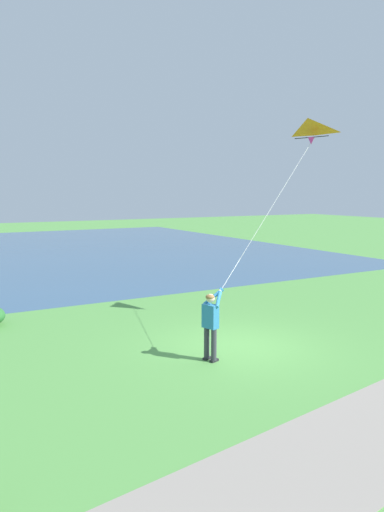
{
  "coord_description": "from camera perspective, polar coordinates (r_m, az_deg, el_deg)",
  "views": [
    {
      "loc": [
        -10.5,
        7.42,
        4.25
      ],
      "look_at": [
        -0.29,
        1.64,
        2.68
      ],
      "focal_mm": 33.47,
      "sensor_mm": 36.0,
      "label": 1
    }
  ],
  "objects": [
    {
      "name": "ground_plane",
      "position": [
        13.54,
        5.52,
        -10.69
      ],
      "size": [
        120.0,
        120.0,
        0.0
      ],
      "primitive_type": "plane",
      "color": "#569947"
    },
    {
      "name": "walkway_path",
      "position": [
        8.59,
        15.87,
        -22.24
      ],
      "size": [
        7.16,
        32.0,
        0.02
      ],
      "primitive_type": "cube",
      "rotation": [
        0.0,
        0.0,
        0.15
      ],
      "color": "gray",
      "rests_on": "ground"
    },
    {
      "name": "person_kite_flyer",
      "position": [
        12.11,
        2.27,
        -7.7
      ],
      "size": [
        0.5,
        0.63,
        1.83
      ],
      "color": "#232328",
      "rests_on": "ground"
    },
    {
      "name": "flying_kite",
      "position": [
        15.38,
        13.63,
        14.14
      ],
      "size": [
        1.85,
        4.3,
        4.66
      ],
      "color": "orange"
    }
  ]
}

